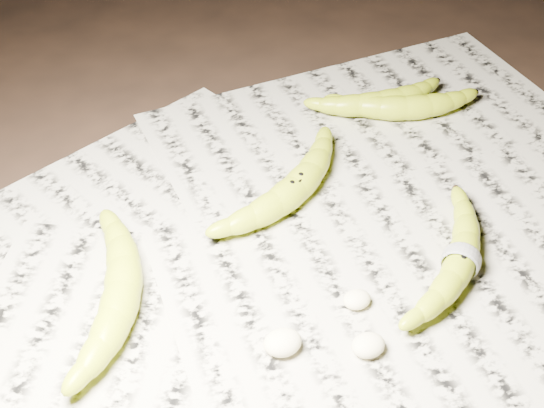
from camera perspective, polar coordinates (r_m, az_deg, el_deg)
name	(u,v)px	position (r m, az deg, el deg)	size (l,w,h in m)	color
ground	(275,250)	(0.85, 0.21, -3.49)	(3.00, 3.00, 0.00)	black
newspaper_patch	(284,258)	(0.83, 0.94, -4.08)	(0.90, 0.70, 0.01)	#A9A591
banana_left_b	(121,290)	(0.78, -11.27, -6.39)	(0.20, 0.06, 0.04)	#ADC418
banana_center	(295,187)	(0.88, 1.72, 1.32)	(0.20, 0.06, 0.04)	#ADC418
banana_taped	(462,259)	(0.83, 14.09, -4.00)	(0.20, 0.05, 0.03)	#ADC418
banana_upper_a	(405,105)	(1.04, 10.00, 7.32)	(0.18, 0.05, 0.03)	#ADC418
banana_upper_b	(380,101)	(1.04, 8.12, 7.72)	(0.16, 0.05, 0.03)	#ADC418
measuring_tape	(462,259)	(0.83, 14.09, -4.00)	(0.04, 0.04, 0.00)	white
flesh_chunk_a	(283,340)	(0.74, 0.80, -10.20)	(0.04, 0.03, 0.02)	beige
flesh_chunk_b	(369,343)	(0.74, 7.28, -10.32)	(0.03, 0.03, 0.02)	beige
flesh_chunk_c	(357,297)	(0.78, 6.43, -6.96)	(0.03, 0.02, 0.02)	beige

